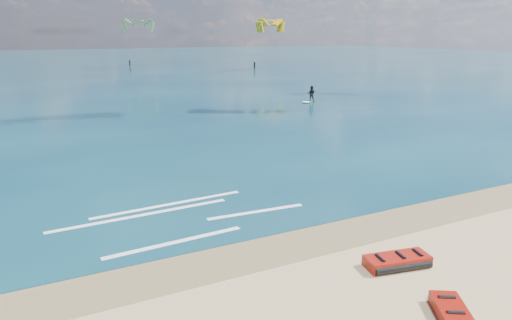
{
  "coord_description": "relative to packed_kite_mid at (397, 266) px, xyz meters",
  "views": [
    {
      "loc": [
        -4.83,
        -9.91,
        7.45
      ],
      "look_at": [
        4.04,
        8.0,
        1.8
      ],
      "focal_mm": 32.0,
      "sensor_mm": 36.0,
      "label": 1
    }
  ],
  "objects": [
    {
      "name": "distant_kites",
      "position": [
        -12.97,
        79.42,
        5.16
      ],
      "size": [
        88.27,
        32.46,
        12.05
      ],
      "color": "#C73A8C",
      "rests_on": "ground"
    },
    {
      "name": "kitesurfer_far",
      "position": [
        18.43,
        29.44,
        8.61
      ],
      "size": [
        9.15,
        7.78,
        16.48
      ],
      "rotation": [
        0.0,
        0.0,
        -0.1
      ],
      "color": "#C7CE1F",
      "rests_on": "sea"
    },
    {
      "name": "shoreline_foam",
      "position": [
        -5.26,
        7.17,
        0.05
      ],
      "size": [
        10.4,
        4.34,
        0.01
      ],
      "color": "white",
      "rests_on": "ground"
    },
    {
      "name": "packed_kite_mid",
      "position": [
        0.0,
        0.0,
        0.0
      ],
      "size": [
        2.55,
        1.62,
        0.44
      ],
      "primitive_type": null,
      "rotation": [
        0.0,
        0.0,
        -0.19
      ],
      "color": "#A3170B",
      "rests_on": "ground"
    },
    {
      "name": "wet_sand_strip",
      "position": [
        -5.32,
        2.88,
        0.0
      ],
      "size": [
        320.0,
        2.4,
        0.01
      ],
      "primitive_type": "cube",
      "color": "brown",
      "rests_on": "ground"
    },
    {
      "name": "ground",
      "position": [
        -5.32,
        39.88,
        0.0
      ],
      "size": [
        320.0,
        320.0,
        0.0
      ],
      "primitive_type": "plane",
      "color": "tan",
      "rests_on": "ground"
    },
    {
      "name": "sea",
      "position": [
        -5.32,
        103.88,
        0.02
      ],
      "size": [
        320.0,
        200.0,
        0.04
      ],
      "primitive_type": "cube",
      "color": "#0B2C3D",
      "rests_on": "ground"
    }
  ]
}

